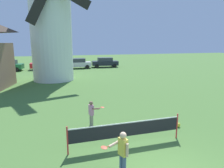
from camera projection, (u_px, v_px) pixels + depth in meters
The scene contains 9 objects.
windmill at pixel (51, 19), 21.14m from camera, with size 7.65×4.96×13.17m.
tennis_net at pixel (127, 130), 8.08m from camera, with size 4.68×0.06×1.10m.
player_near at pixel (122, 151), 6.31m from camera, with size 0.86×0.45×1.40m.
player_far at pixel (92, 112), 10.00m from camera, with size 0.81×0.41×1.28m.
stray_ball at pixel (178, 125), 9.99m from camera, with size 0.22×0.22×0.22m, color yellow.
parked_car_green at pixel (8, 65), 29.11m from camera, with size 4.06×2.29×1.56m.
parked_car_red at pixel (45, 64), 30.81m from camera, with size 4.39×1.89×1.56m.
parked_car_silver at pixel (78, 63), 32.08m from camera, with size 4.16×1.98×1.56m.
parked_car_black at pixel (105, 62), 33.75m from camera, with size 4.41×2.25×1.56m.
Camera 1 is at (-3.20, -4.89, 4.08)m, focal length 32.77 mm.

